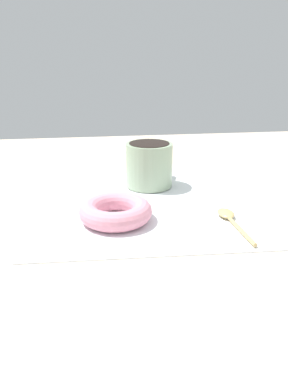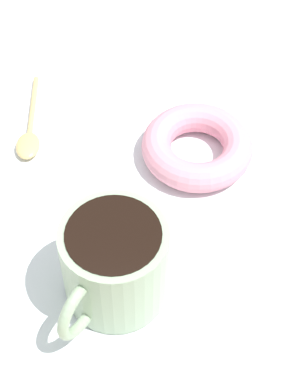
{
  "view_description": "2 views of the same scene",
  "coord_description": "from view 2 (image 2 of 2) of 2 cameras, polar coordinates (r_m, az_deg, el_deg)",
  "views": [
    {
      "loc": [
        -55.23,
        5.33,
        23.55
      ],
      "look_at": [
        2.42,
        -2.85,
        2.3
      ],
      "focal_mm": 35.0,
      "sensor_mm": 36.0,
      "label": 1
    },
    {
      "loc": [
        38.8,
        -2.52,
        48.35
      ],
      "look_at": [
        2.42,
        -2.85,
        2.3
      ],
      "focal_mm": 60.0,
      "sensor_mm": 36.0,
      "label": 2
    }
  ],
  "objects": [
    {
      "name": "spoon",
      "position": [
        0.67,
        -10.16,
        5.01
      ],
      "size": [
        12.04,
        2.52,
        0.9
      ],
      "color": "#D8B772",
      "rests_on": "napkin"
    },
    {
      "name": "donut",
      "position": [
        0.63,
        4.74,
        4.05
      ],
      "size": [
        10.93,
        10.93,
        2.91
      ],
      "primitive_type": "torus",
      "color": "pink",
      "rests_on": "napkin"
    },
    {
      "name": "coffee_cup",
      "position": [
        0.52,
        -2.7,
        -6.36
      ],
      "size": [
        10.97,
        8.65,
        8.23
      ],
      "color": "#9EB793",
      "rests_on": "napkin"
    },
    {
      "name": "napkin",
      "position": [
        0.6,
        -0.0,
        -1.26
      ],
      "size": [
        36.49,
        36.49,
        0.3
      ],
      "primitive_type": "cube",
      "rotation": [
        0.0,
        0.0,
        -0.04
      ],
      "color": "white",
      "rests_on": "ground_plane"
    },
    {
      "name": "ground_plane",
      "position": [
        0.63,
        2.62,
        -0.15
      ],
      "size": [
        120.0,
        120.0,
        2.0
      ],
      "primitive_type": "cube",
      "color": "beige"
    }
  ]
}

